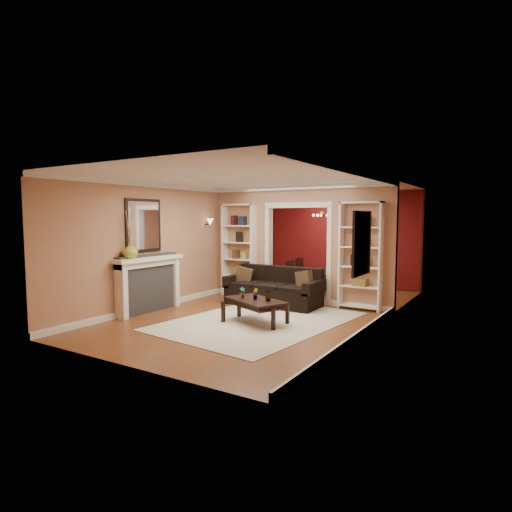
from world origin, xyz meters
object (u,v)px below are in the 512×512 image
Objects in this scene: bookshelf_left at (239,250)px; sofa at (273,286)px; coffee_table at (255,311)px; bookshelf_right at (361,256)px; fireplace at (150,285)px; dining_table at (321,281)px.

sofa is at bearing -24.00° from bookshelf_left.
bookshelf_right reaches higher than coffee_table.
bookshelf_left reaches higher than fireplace.
bookshelf_left is (-1.30, 0.58, 0.72)m from sofa.
coffee_table is 0.70× the size of fireplace.
bookshelf_left reaches higher than coffee_table.
fireplace is at bearing 154.23° from dining_table.
fireplace is 1.09× the size of dining_table.
bookshelf_right is (1.80, 0.58, 0.72)m from sofa.
bookshelf_right is at bearing -136.10° from dining_table.
dining_table is (-1.61, 1.67, -0.88)m from bookshelf_right.
bookshelf_left is 3.10m from bookshelf_right.
sofa is 2.02m from bookshelf_right.
coffee_table is 3.88m from dining_table.
coffee_table is at bearing -50.18° from bookshelf_left.
coffee_table is at bearing 8.17° from fireplace.
fireplace is (-3.64, -2.53, -0.57)m from bookshelf_right.
coffee_table is 0.52× the size of bookshelf_right.
bookshelf_right is at bearing 0.00° from bookshelf_left.
bookshelf_left is at bearing 154.10° from coffee_table.
sofa reaches higher than coffee_table.
bookshelf_right is (3.10, 0.00, 0.00)m from bookshelf_left.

